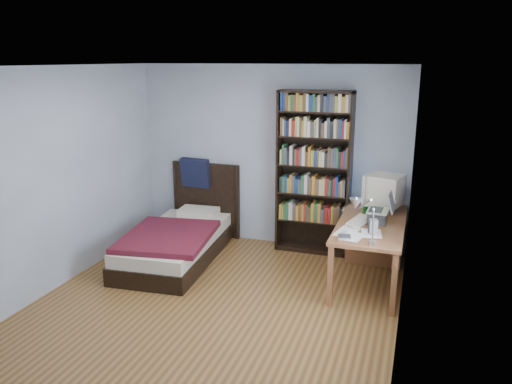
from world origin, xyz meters
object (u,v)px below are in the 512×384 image
desk (374,235)px  bed (179,239)px  laptop (379,214)px  desk_lamp (359,208)px  soda_can (366,210)px  bookshelf (314,173)px  keyboard (360,221)px  crt_monitor (384,190)px  speaker (373,227)px

desk → bed: (-2.48, -0.53, -0.16)m
laptop → desk_lamp: size_ratio=0.62×
soda_can → bookshelf: size_ratio=0.05×
desk → desk_lamp: size_ratio=2.77×
desk_lamp → keyboard: bearing=95.0°
crt_monitor → speaker: 0.93m
crt_monitor → bed: bearing=-167.6°
desk_lamp → soda_can: desk_lamp is taller
desk_lamp → bed: size_ratio=0.29×
desk → keyboard: (-0.13, -0.51, 0.33)m
desk → crt_monitor: crt_monitor is taller
soda_can → bed: bed is taller
bookshelf → bed: bearing=-153.8°
keyboard → bed: 2.40m
desk_lamp → bookshelf: size_ratio=0.28×
bookshelf → bed: 2.00m
keyboard → bed: (-2.35, -0.02, -0.49)m
desk → desk_lamp: desk_lamp is taller
laptop → desk_lamp: 1.16m
laptop → speaker: (-0.02, -0.42, -0.02)m
laptop → bookshelf: 1.22m
desk → desk_lamp: bearing=-91.3°
desk → laptop: laptop is taller
keyboard → speaker: (0.18, -0.37, 0.07)m
keyboard → soda_can: bearing=98.9°
desk → soda_can: soda_can is taller
soda_can → bookshelf: bearing=147.8°
desk → soda_can: bearing=-117.0°
laptop → bookshelf: bearing=141.5°
bookshelf → bed: bookshelf is taller
laptop → speaker: size_ratio=2.23×
desk_lamp → speaker: 0.79m
laptop → bookshelf: bookshelf is taller
bookshelf → soda_can: bearing=-32.2°
keyboard → soda_can: (0.03, 0.31, 0.04)m
crt_monitor → soda_can: (-0.18, -0.23, -0.21)m
speaker → soda_can: speaker is taller
desk → soda_can: size_ratio=14.51×
laptop → soda_can: laptop is taller
keyboard → soda_can: 0.31m
crt_monitor → soda_can: size_ratio=4.36×
crt_monitor → keyboard: size_ratio=1.09×
soda_can → desk: bearing=63.0°
crt_monitor → soda_can: bearing=-128.0°
crt_monitor → keyboard: crt_monitor is taller
desk → speaker: (0.06, -0.88, 0.40)m
bed → crt_monitor: bearing=12.4°
speaker → bookshelf: 1.49m
laptop → speaker: 0.42m
bookshelf → speaker: bearing=-51.9°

